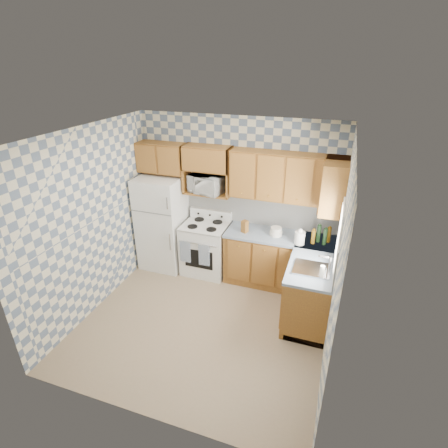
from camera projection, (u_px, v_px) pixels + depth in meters
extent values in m
plane|color=#887255|center=(204.00, 321.00, 5.12)|extent=(3.40, 3.40, 0.00)
cube|color=slate|center=(237.00, 198.00, 5.90)|extent=(3.40, 0.02, 2.70)
cube|color=slate|center=(338.00, 263.00, 4.04)|extent=(0.02, 3.20, 2.70)
cube|color=silver|center=(260.00, 209.00, 5.84)|extent=(2.60, 0.02, 0.56)
cube|color=silver|center=(338.00, 243.00, 4.79)|extent=(0.02, 1.60, 0.56)
cube|color=white|center=(163.00, 223.00, 6.20)|extent=(0.75, 0.70, 1.68)
cube|color=white|center=(206.00, 249.00, 6.15)|extent=(0.76, 0.65, 0.90)
cube|color=silver|center=(205.00, 225.00, 5.96)|extent=(0.76, 0.65, 0.02)
cube|color=white|center=(211.00, 214.00, 6.15)|extent=(0.76, 0.08, 0.17)
cube|color=navy|center=(185.00, 252.00, 5.89)|extent=(0.19, 0.02, 0.39)
cube|color=navy|center=(204.00, 255.00, 5.79)|extent=(0.19, 0.02, 0.39)
cube|color=brown|center=(279.00, 261.00, 5.80)|extent=(1.75, 0.60, 0.88)
cube|color=brown|center=(311.00, 284.00, 5.21)|extent=(0.60, 1.60, 0.88)
cube|color=slate|center=(281.00, 237.00, 5.60)|extent=(1.77, 0.63, 0.04)
cube|color=slate|center=(314.00, 258.00, 5.01)|extent=(0.63, 1.60, 0.04)
cube|color=brown|center=(287.00, 177.00, 5.30)|extent=(1.75, 0.33, 0.74)
cube|color=brown|center=(162.00, 158.00, 5.87)|extent=(0.82, 0.33, 0.50)
cube|color=brown|center=(335.00, 186.00, 4.94)|extent=(0.33, 0.70, 0.74)
cube|color=brown|center=(208.00, 193.00, 5.86)|extent=(0.80, 0.33, 0.03)
imported|color=white|center=(206.00, 184.00, 5.78)|extent=(0.61, 0.48, 0.30)
cube|color=#B7B7BC|center=(312.00, 269.00, 4.70)|extent=(0.48, 0.40, 0.03)
cube|color=silver|center=(339.00, 238.00, 4.39)|extent=(0.02, 0.66, 0.86)
cylinder|color=black|center=(319.00, 233.00, 5.34)|extent=(0.06, 0.06, 0.29)
cylinder|color=black|center=(325.00, 237.00, 5.26)|extent=(0.06, 0.06, 0.27)
cylinder|color=#60400D|center=(329.00, 235.00, 5.34)|extent=(0.06, 0.06, 0.25)
cylinder|color=#60400D|center=(313.00, 237.00, 5.30)|extent=(0.06, 0.06, 0.23)
cube|color=brown|center=(245.00, 226.00, 5.65)|extent=(0.12, 0.12, 0.20)
cylinder|color=white|center=(300.00, 238.00, 5.30)|extent=(0.16, 0.16, 0.20)
cylinder|color=beige|center=(322.00, 272.00, 4.49)|extent=(0.06, 0.06, 0.17)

